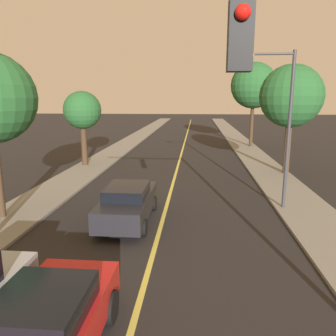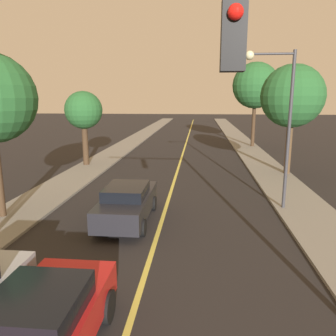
{
  "view_description": "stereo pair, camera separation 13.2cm",
  "coord_description": "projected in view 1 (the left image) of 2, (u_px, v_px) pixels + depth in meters",
  "views": [
    {
      "loc": [
        1.29,
        -0.88,
        4.77
      ],
      "look_at": [
        0.0,
        13.86,
        1.6
      ],
      "focal_mm": 35.0,
      "sensor_mm": 36.0,
      "label": 1
    },
    {
      "loc": [
        1.42,
        -0.87,
        4.77
      ],
      "look_at": [
        0.0,
        13.86,
        1.6
      ],
      "focal_mm": 35.0,
      "sensor_mm": 36.0,
      "label": 2
    }
  ],
  "objects": [
    {
      "name": "tree_left_far",
      "position": [
        82.0,
        111.0,
        22.55
      ],
      "size": [
        2.59,
        2.59,
        5.13
      ],
      "color": "#3D2B1C",
      "rests_on": "ground"
    },
    {
      "name": "streetlamp_right",
      "position": [
        278.0,
        108.0,
        13.42
      ],
      "size": [
        2.0,
        0.36,
        6.52
      ],
      "color": "#333338",
      "rests_on": "ground"
    },
    {
      "name": "sidewalk_right",
      "position": [
        239.0,
        141.0,
        36.51
      ],
      "size": [
        2.5,
        80.0,
        0.12
      ],
      "color": "gray",
      "rests_on": "ground"
    },
    {
      "name": "road_surface",
      "position": [
        185.0,
        141.0,
        37.03
      ],
      "size": [
        9.51,
        80.0,
        0.01
      ],
      "color": "black",
      "rests_on": "ground"
    },
    {
      "name": "tree_right_near",
      "position": [
        291.0,
        96.0,
        19.74
      ],
      "size": [
        3.78,
        3.78,
        6.66
      ],
      "color": "#4C3823",
      "rests_on": "ground"
    },
    {
      "name": "sidewalk_left",
      "position": [
        133.0,
        140.0,
        37.53
      ],
      "size": [
        2.5,
        80.0,
        0.12
      ],
      "color": "gray",
      "rests_on": "ground"
    },
    {
      "name": "tree_right_far",
      "position": [
        254.0,
        86.0,
        31.25
      ],
      "size": [
        4.36,
        4.36,
        8.01
      ],
      "color": "#3D2B1C",
      "rests_on": "ground"
    },
    {
      "name": "car_near_lane_second",
      "position": [
        128.0,
        203.0,
        12.76
      ],
      "size": [
        1.85,
        4.44,
        1.49
      ],
      "color": "black",
      "rests_on": "ground"
    },
    {
      "name": "car_near_lane_front",
      "position": [
        47.0,
        325.0,
        5.86
      ],
      "size": [
        1.88,
        3.82,
        1.5
      ],
      "color": "red",
      "rests_on": "ground"
    }
  ]
}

